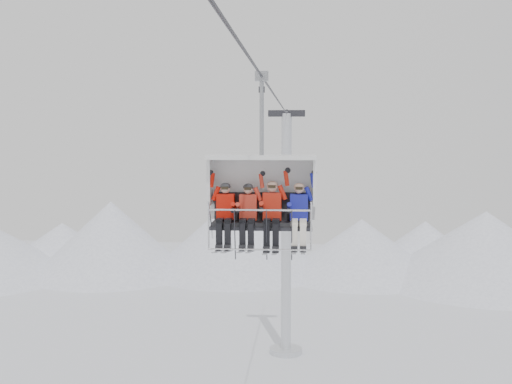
# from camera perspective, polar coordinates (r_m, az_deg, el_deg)

# --- Properties ---
(ridgeline) EXTENTS (72.00, 21.00, 7.00)m
(ridgeline) POSITION_cam_1_polar(r_m,az_deg,el_deg) (55.76, 1.65, -4.68)
(ridgeline) COLOR white
(ridgeline) RESTS_ON ground
(lift_tower_right) EXTENTS (2.00, 1.80, 13.48)m
(lift_tower_right) POSITION_cam_1_polar(r_m,az_deg,el_deg) (35.46, 2.70, -5.24)
(lift_tower_right) COLOR silver
(lift_tower_right) RESTS_ON ground
(haul_cable) EXTENTS (0.06, 50.00, 0.06)m
(haul_cable) POSITION_cam_1_polar(r_m,az_deg,el_deg) (13.04, -0.00, 10.99)
(haul_cable) COLOR #2C2C31
(haul_cable) RESTS_ON lift_tower_left
(chairlift_carrier) EXTENTS (2.48, 1.17, 3.98)m
(chairlift_carrier) POSITION_cam_1_polar(r_m,az_deg,el_deg) (14.84, 0.54, 0.15)
(chairlift_carrier) COLOR black
(chairlift_carrier) RESTS_ON haul_cable
(skier_far_left) EXTENTS (0.40, 1.69, 1.61)m
(skier_far_left) POSITION_cam_1_polar(r_m,az_deg,el_deg) (14.66, -2.77, -1.84)
(skier_far_left) COLOR red
(skier_far_left) RESTS_ON chairlift_carrier
(skier_center_left) EXTENTS (0.40, 1.69, 1.59)m
(skier_center_left) POSITION_cam_1_polar(r_m,az_deg,el_deg) (14.60, -0.73, -1.88)
(skier_center_left) COLOR red
(skier_center_left) RESTS_ON chairlift_carrier
(skier_center_right) EXTENTS (0.42, 1.69, 1.68)m
(skier_center_right) POSITION_cam_1_polar(r_m,az_deg,el_deg) (14.57, 1.43, -1.79)
(skier_center_right) COLOR red
(skier_center_right) RESTS_ON chairlift_carrier
(skier_far_right) EXTENTS (0.41, 1.69, 1.62)m
(skier_far_right) POSITION_cam_1_polar(r_m,az_deg,el_deg) (14.55, 3.84, -1.88)
(skier_far_right) COLOR #1A1E9B
(skier_far_right) RESTS_ON chairlift_carrier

